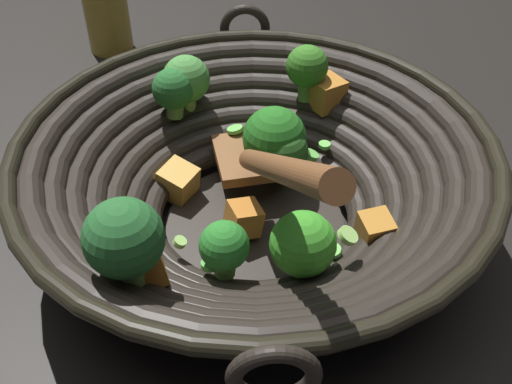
% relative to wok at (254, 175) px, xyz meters
% --- Properties ---
extents(ground_plane, '(4.00, 4.00, 0.00)m').
position_rel_wok_xyz_m(ground_plane, '(-0.00, 0.00, -0.06)').
color(ground_plane, black).
extents(wok, '(0.40, 0.40, 0.22)m').
position_rel_wok_xyz_m(wok, '(0.00, 0.00, 0.00)').
color(wok, black).
rests_on(wok, ground).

